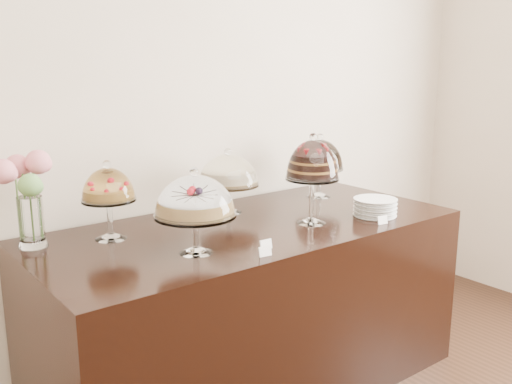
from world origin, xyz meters
TOP-DOWN VIEW (x-y plane):
  - wall_back at (0.00, 3.00)m, footprint 5.00×0.04m
  - display_counter at (0.19, 2.45)m, footprint 2.20×1.00m
  - cake_stand_sugar_sponge at (-0.26, 2.25)m, footprint 0.36×0.36m
  - cake_stand_choco_layer at (0.46, 2.28)m, footprint 0.27×0.27m
  - cake_stand_cheesecake at (0.24, 2.71)m, footprint 0.34×0.34m
  - cake_stand_dark_choco at (0.89, 2.68)m, footprint 0.29×0.29m
  - cake_stand_fruit_tart at (-0.47, 2.66)m, footprint 0.25×0.25m
  - flower_vase at (-0.81, 2.77)m, footprint 0.26×0.28m
  - plate_stack at (0.82, 2.17)m, footprint 0.23×0.23m
  - price_card_left at (-0.05, 2.02)m, footprint 0.06×0.02m
  - price_card_right at (0.73, 2.04)m, footprint 0.06×0.02m
  - price_card_extra at (0.01, 2.09)m, footprint 0.06×0.02m

SIDE VIEW (x-z plane):
  - display_counter at x=0.19m, z-range 0.00..0.90m
  - price_card_left at x=-0.05m, z-range 0.90..0.94m
  - price_card_right at x=0.73m, z-range 0.90..0.94m
  - price_card_extra at x=0.01m, z-range 0.90..0.94m
  - plate_stack at x=0.82m, z-range 0.90..1.00m
  - cake_stand_cheesecake at x=0.24m, z-range 0.94..1.30m
  - cake_stand_sugar_sponge at x=-0.26m, z-range 0.95..1.33m
  - cake_stand_fruit_tart at x=-0.47m, z-range 0.95..1.33m
  - cake_stand_dark_choco at x=0.89m, z-range 0.95..1.34m
  - flower_vase at x=-0.81m, z-range 0.95..1.38m
  - cake_stand_choco_layer at x=0.46m, z-range 0.98..1.45m
  - wall_back at x=0.00m, z-range 0.00..3.00m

